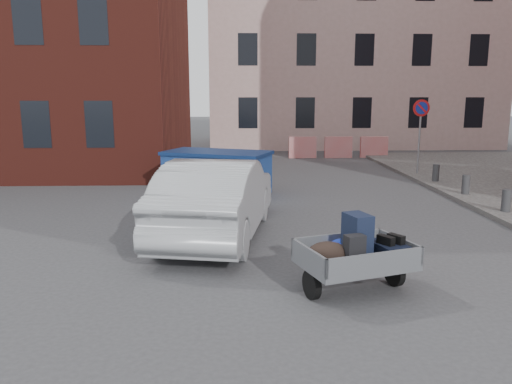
{
  "coord_description": "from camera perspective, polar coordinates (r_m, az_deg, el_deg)",
  "views": [
    {
      "loc": [
        -0.59,
        -8.29,
        2.94
      ],
      "look_at": [
        -0.23,
        1.11,
        1.1
      ],
      "focal_mm": 35.0,
      "sensor_mm": 36.0,
      "label": 1
    }
  ],
  "objects": [
    {
      "name": "silver_car",
      "position": [
        10.45,
        -4.45,
        -0.64
      ],
      "size": [
        2.58,
        5.23,
        1.65
      ],
      "primitive_type": "imported",
      "rotation": [
        0.0,
        0.0,
        2.97
      ],
      "color": "#A6A9AD",
      "rests_on": "ground"
    },
    {
      "name": "ground",
      "position": [
        8.82,
        1.77,
        -8.42
      ],
      "size": [
        120.0,
        120.0,
        0.0
      ],
      "primitive_type": "plane",
      "color": "#38383A",
      "rests_on": "ground"
    },
    {
      "name": "bollards",
      "position": [
        13.66,
        26.69,
        -0.86
      ],
      "size": [
        0.22,
        9.02,
        0.55
      ],
      "color": "#3A3A3D",
      "rests_on": "sidewalk"
    },
    {
      "name": "building_pink",
      "position": [
        31.26,
        10.53,
        18.36
      ],
      "size": [
        16.0,
        8.0,
        14.0
      ],
      "primitive_type": "cube",
      "color": "#BC9990",
      "rests_on": "ground"
    },
    {
      "name": "no_parking_sign",
      "position": [
        18.98,
        18.29,
        7.73
      ],
      "size": [
        0.6,
        0.09,
        2.65
      ],
      "color": "gray",
      "rests_on": "sidewalk"
    },
    {
      "name": "barriers",
      "position": [
        23.9,
        9.41,
        5.07
      ],
      "size": [
        4.7,
        0.18,
        1.0
      ],
      "color": "red",
      "rests_on": "ground"
    },
    {
      "name": "dumpster",
      "position": [
        14.98,
        -4.45,
        2.24
      ],
      "size": [
        3.44,
        2.63,
        1.29
      ],
      "rotation": [
        0.0,
        0.0,
        -0.39
      ],
      "color": "navy",
      "rests_on": "ground"
    },
    {
      "name": "trailer",
      "position": [
        7.64,
        11.23,
        -6.93
      ],
      "size": [
        1.87,
        1.97,
        1.2
      ],
      "rotation": [
        0.0,
        0.0,
        0.33
      ],
      "color": "black",
      "rests_on": "ground"
    }
  ]
}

